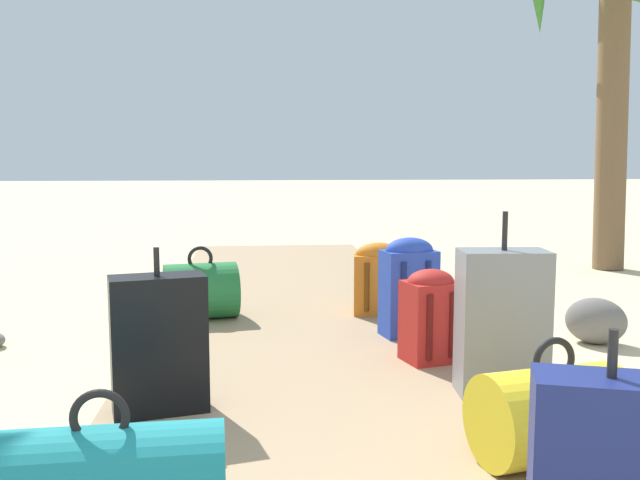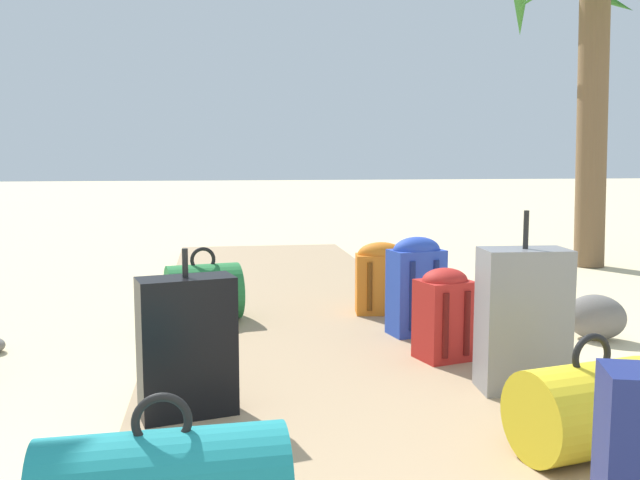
{
  "view_description": "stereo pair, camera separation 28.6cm",
  "coord_description": "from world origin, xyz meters",
  "px_view_note": "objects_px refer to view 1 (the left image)",
  "views": [
    {
      "loc": [
        -0.25,
        -0.66,
        1.13
      ],
      "look_at": [
        0.2,
        4.18,
        0.55
      ],
      "focal_mm": 39.03,
      "sensor_mm": 36.0,
      "label": 1
    },
    {
      "loc": [
        -0.53,
        -0.62,
        1.13
      ],
      "look_at": [
        0.2,
        4.18,
        0.55
      ],
      "focal_mm": 39.03,
      "sensor_mm": 36.0,
      "label": 2
    }
  ],
  "objects_px": {
    "duffel_bag_green": "(201,291)",
    "backpack_blue": "(409,284)",
    "suitcase_grey": "(502,322)",
    "duffel_bag_yellow": "(552,415)",
    "backpack_red": "(430,313)",
    "backpack_orange": "(379,277)",
    "palm_tree_far_right": "(617,8)",
    "suitcase_black": "(159,344)"
  },
  "relations": [
    {
      "from": "duffel_bag_green",
      "to": "backpack_blue",
      "type": "relative_size",
      "value": 0.9
    },
    {
      "from": "suitcase_grey",
      "to": "backpack_blue",
      "type": "xyz_separation_m",
      "value": [
        -0.19,
        1.04,
        -0.02
      ]
    },
    {
      "from": "duffel_bag_yellow",
      "to": "backpack_red",
      "type": "relative_size",
      "value": 1.18
    },
    {
      "from": "duffel_bag_yellow",
      "to": "suitcase_grey",
      "type": "height_order",
      "value": "suitcase_grey"
    },
    {
      "from": "backpack_orange",
      "to": "palm_tree_far_right",
      "type": "height_order",
      "value": "palm_tree_far_right"
    },
    {
      "from": "duffel_bag_green",
      "to": "palm_tree_far_right",
      "type": "xyz_separation_m",
      "value": [
        3.91,
        2.22,
        2.32
      ]
    },
    {
      "from": "suitcase_grey",
      "to": "palm_tree_far_right",
      "type": "height_order",
      "value": "palm_tree_far_right"
    },
    {
      "from": "backpack_red",
      "to": "backpack_blue",
      "type": "distance_m",
      "value": 0.52
    },
    {
      "from": "suitcase_black",
      "to": "backpack_red",
      "type": "distance_m",
      "value": 1.43
    },
    {
      "from": "duffel_bag_green",
      "to": "backpack_blue",
      "type": "xyz_separation_m",
      "value": [
        1.26,
        -0.55,
        0.12
      ]
    },
    {
      "from": "backpack_red",
      "to": "palm_tree_far_right",
      "type": "distance_m",
      "value": 4.79
    },
    {
      "from": "suitcase_black",
      "to": "duffel_bag_yellow",
      "type": "bearing_deg",
      "value": -23.51
    },
    {
      "from": "backpack_orange",
      "to": "backpack_red",
      "type": "distance_m",
      "value": 1.1
    },
    {
      "from": "suitcase_black",
      "to": "backpack_blue",
      "type": "height_order",
      "value": "suitcase_black"
    },
    {
      "from": "backpack_orange",
      "to": "suitcase_black",
      "type": "xyz_separation_m",
      "value": [
        -1.22,
        -1.7,
        0.03
      ]
    },
    {
      "from": "backpack_blue",
      "to": "palm_tree_far_right",
      "type": "xyz_separation_m",
      "value": [
        2.66,
        2.77,
        2.19
      ]
    },
    {
      "from": "backpack_blue",
      "to": "suitcase_grey",
      "type": "bearing_deg",
      "value": -79.66
    },
    {
      "from": "suitcase_grey",
      "to": "suitcase_black",
      "type": "height_order",
      "value": "suitcase_grey"
    },
    {
      "from": "suitcase_grey",
      "to": "backpack_blue",
      "type": "height_order",
      "value": "suitcase_grey"
    },
    {
      "from": "suitcase_grey",
      "to": "backpack_red",
      "type": "bearing_deg",
      "value": 110.41
    },
    {
      "from": "palm_tree_far_right",
      "to": "duffel_bag_green",
      "type": "bearing_deg",
      "value": -150.46
    },
    {
      "from": "suitcase_grey",
      "to": "duffel_bag_green",
      "type": "distance_m",
      "value": 2.15
    },
    {
      "from": "backpack_orange",
      "to": "suitcase_grey",
      "type": "distance_m",
      "value": 1.63
    },
    {
      "from": "backpack_red",
      "to": "suitcase_grey",
      "type": "bearing_deg",
      "value": -69.59
    },
    {
      "from": "backpack_orange",
      "to": "backpack_blue",
      "type": "height_order",
      "value": "backpack_blue"
    },
    {
      "from": "backpack_red",
      "to": "palm_tree_far_right",
      "type": "height_order",
      "value": "palm_tree_far_right"
    },
    {
      "from": "backpack_orange",
      "to": "backpack_red",
      "type": "relative_size",
      "value": 1.01
    },
    {
      "from": "suitcase_black",
      "to": "palm_tree_far_right",
      "type": "height_order",
      "value": "palm_tree_far_right"
    },
    {
      "from": "duffel_bag_yellow",
      "to": "suitcase_black",
      "type": "bearing_deg",
      "value": 156.49
    },
    {
      "from": "backpack_orange",
      "to": "backpack_blue",
      "type": "relative_size",
      "value": 0.83
    },
    {
      "from": "duffel_bag_green",
      "to": "duffel_bag_yellow",
      "type": "bearing_deg",
      "value": -59.03
    },
    {
      "from": "suitcase_grey",
      "to": "suitcase_black",
      "type": "xyz_separation_m",
      "value": [
        -1.49,
        -0.09,
        -0.04
      ]
    },
    {
      "from": "backpack_blue",
      "to": "duffel_bag_yellow",
      "type": "bearing_deg",
      "value": -86.14
    },
    {
      "from": "backpack_orange",
      "to": "duffel_bag_green",
      "type": "height_order",
      "value": "backpack_orange"
    },
    {
      "from": "suitcase_grey",
      "to": "suitcase_black",
      "type": "distance_m",
      "value": 1.49
    },
    {
      "from": "duffel_bag_yellow",
      "to": "backpack_orange",
      "type": "bearing_deg",
      "value": 94.76
    },
    {
      "from": "backpack_red",
      "to": "palm_tree_far_right",
      "type": "bearing_deg",
      "value": 51.05
    },
    {
      "from": "suitcase_black",
      "to": "backpack_red",
      "type": "relative_size",
      "value": 1.43
    },
    {
      "from": "backpack_blue",
      "to": "backpack_red",
      "type": "bearing_deg",
      "value": -90.24
    },
    {
      "from": "suitcase_black",
      "to": "backpack_red",
      "type": "xyz_separation_m",
      "value": [
        1.29,
        0.6,
        -0.03
      ]
    },
    {
      "from": "suitcase_grey",
      "to": "duffel_bag_yellow",
      "type": "bearing_deg",
      "value": -95.85
    },
    {
      "from": "duffel_bag_green",
      "to": "backpack_red",
      "type": "bearing_deg",
      "value": -40.55
    }
  ]
}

